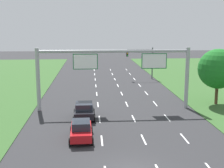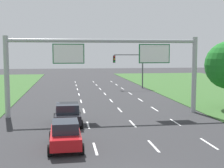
{
  "view_description": "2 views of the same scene",
  "coord_description": "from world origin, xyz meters",
  "px_view_note": "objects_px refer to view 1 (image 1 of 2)",
  "views": [
    {
      "loc": [
        -2.67,
        -18.55,
        9.38
      ],
      "look_at": [
        -0.36,
        13.66,
        3.33
      ],
      "focal_mm": 50.0,
      "sensor_mm": 36.0,
      "label": 1
    },
    {
      "loc": [
        -3.33,
        -11.61,
        5.55
      ],
      "look_at": [
        0.81,
        16.81,
        2.67
      ],
      "focal_mm": 50.0,
      "sensor_mm": 36.0,
      "label": 2
    }
  ],
  "objects_px": {
    "car_mid_lane": "(84,110)",
    "sign_gantry": "(115,67)",
    "traffic_light_mast": "(142,57)",
    "car_near_red": "(81,130)",
    "roadside_tree_mid": "(218,69)"
  },
  "relations": [
    {
      "from": "sign_gantry",
      "to": "roadside_tree_mid",
      "type": "distance_m",
      "value": 12.41
    },
    {
      "from": "car_near_red",
      "to": "sign_gantry",
      "type": "distance_m",
      "value": 10.88
    },
    {
      "from": "sign_gantry",
      "to": "roadside_tree_mid",
      "type": "relative_size",
      "value": 2.56
    },
    {
      "from": "car_near_red",
      "to": "traffic_light_mast",
      "type": "distance_m",
      "value": 31.2
    },
    {
      "from": "car_near_red",
      "to": "sign_gantry",
      "type": "height_order",
      "value": "sign_gantry"
    },
    {
      "from": "roadside_tree_mid",
      "to": "traffic_light_mast",
      "type": "bearing_deg",
      "value": 107.78
    },
    {
      "from": "sign_gantry",
      "to": "traffic_light_mast",
      "type": "relative_size",
      "value": 3.08
    },
    {
      "from": "traffic_light_mast",
      "to": "car_near_red",
      "type": "bearing_deg",
      "value": -108.68
    },
    {
      "from": "car_mid_lane",
      "to": "roadside_tree_mid",
      "type": "distance_m",
      "value": 16.86
    },
    {
      "from": "car_near_red",
      "to": "roadside_tree_mid",
      "type": "height_order",
      "value": "roadside_tree_mid"
    },
    {
      "from": "car_mid_lane",
      "to": "sign_gantry",
      "type": "relative_size",
      "value": 0.23
    },
    {
      "from": "car_mid_lane",
      "to": "roadside_tree_mid",
      "type": "relative_size",
      "value": 0.59
    },
    {
      "from": "roadside_tree_mid",
      "to": "sign_gantry",
      "type": "bearing_deg",
      "value": -174.38
    },
    {
      "from": "car_mid_lane",
      "to": "sign_gantry",
      "type": "xyz_separation_m",
      "value": [
        3.48,
        3.45,
        4.04
      ]
    },
    {
      "from": "car_mid_lane",
      "to": "roadside_tree_mid",
      "type": "bearing_deg",
      "value": 15.8
    }
  ]
}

